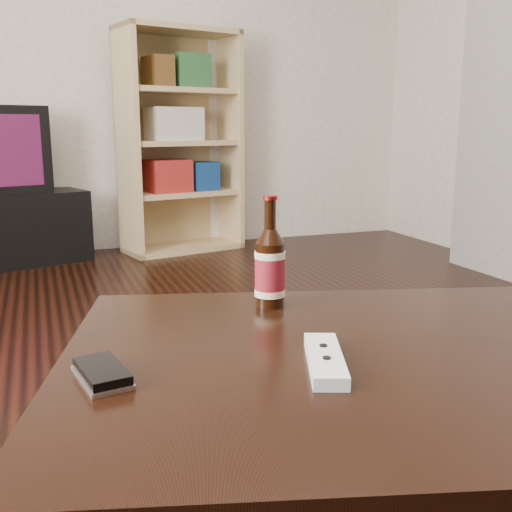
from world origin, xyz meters
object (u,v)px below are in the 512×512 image
object	(u,v)px
phone	(102,374)
beer_bottle	(270,268)
remote	(325,360)
coffee_table	(458,387)
bookshelf	(177,138)

from	to	relation	value
phone	beer_bottle	bearing A→B (deg)	25.35
remote	coffee_table	bearing A→B (deg)	16.84
coffee_table	remote	xyz separation A→B (m)	(-0.24, 0.02, 0.08)
phone	remote	bearing A→B (deg)	-21.59
bookshelf	coffee_table	xyz separation A→B (m)	(-0.29, -3.34, -0.35)
coffee_table	bookshelf	bearing A→B (deg)	85.05
bookshelf	coffee_table	distance (m)	3.37
coffee_table	phone	bearing A→B (deg)	171.73
coffee_table	beer_bottle	xyz separation A→B (m)	(-0.20, 0.34, 0.14)
phone	remote	size ratio (longest dim) A/B	0.66
bookshelf	beer_bottle	size ratio (longest dim) A/B	6.55
beer_bottle	remote	xyz separation A→B (m)	(-0.04, -0.32, -0.07)
coffee_table	phone	world-z (taller)	phone
bookshelf	beer_bottle	world-z (taller)	bookshelf
coffee_table	remote	bearing A→B (deg)	176.14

